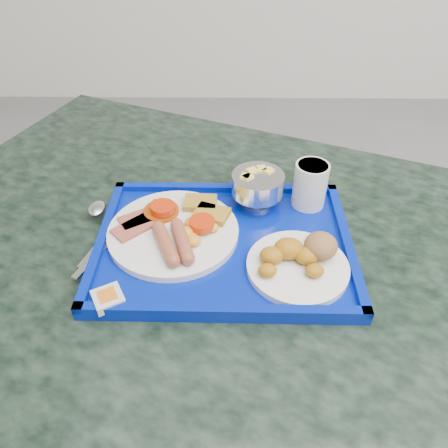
% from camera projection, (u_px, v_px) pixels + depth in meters
% --- Properties ---
extents(table, '(1.49, 1.26, 0.79)m').
position_uv_depth(table, '(233.00, 328.00, 0.86)').
color(table, gray).
rests_on(table, floor).
extents(tray, '(0.43, 0.32, 0.03)m').
position_uv_depth(tray, '(224.00, 245.00, 0.74)').
color(tray, '#031A98').
rests_on(tray, table).
extents(main_plate, '(0.22, 0.22, 0.03)m').
position_uv_depth(main_plate, '(177.00, 229.00, 0.74)').
color(main_plate, white).
rests_on(main_plate, tray).
extents(bread_plate, '(0.16, 0.16, 0.05)m').
position_uv_depth(bread_plate, '(300.00, 259.00, 0.68)').
color(bread_plate, white).
rests_on(bread_plate, tray).
extents(fruit_bowl, '(0.09, 0.09, 0.07)m').
position_uv_depth(fruit_bowl, '(258.00, 185.00, 0.79)').
color(fruit_bowl, silver).
rests_on(fruit_bowl, tray).
extents(juice_cup, '(0.06, 0.06, 0.08)m').
position_uv_depth(juice_cup, '(310.00, 184.00, 0.79)').
color(juice_cup, silver).
rests_on(juice_cup, tray).
extents(spoon, '(0.08, 0.18, 0.01)m').
position_uv_depth(spoon, '(98.00, 217.00, 0.78)').
color(spoon, silver).
rests_on(spoon, tray).
extents(knife, '(0.07, 0.16, 0.00)m').
position_uv_depth(knife, '(105.00, 245.00, 0.73)').
color(knife, silver).
rests_on(knife, tray).
extents(jam_packet, '(0.06, 0.06, 0.02)m').
position_uv_depth(jam_packet, '(108.00, 298.00, 0.63)').
color(jam_packet, silver).
rests_on(jam_packet, tray).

